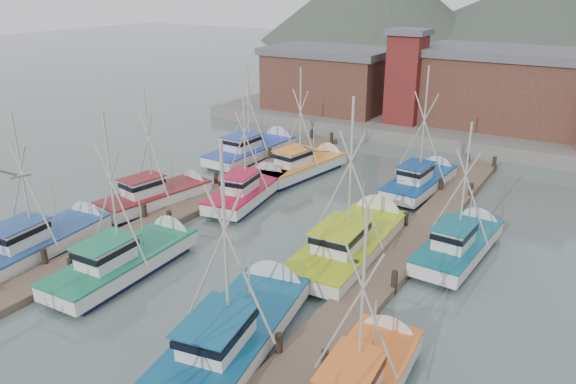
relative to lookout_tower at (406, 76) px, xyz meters
The scene contains 21 objects.
ground 33.52m from the lookout_tower, 86.53° to the right, with size 260.00×260.00×0.00m, color #526260.
dock_left 29.87m from the lookout_tower, 99.80° to the right, with size 2.30×46.00×1.50m.
dock_right 30.79m from the lookout_tower, 72.73° to the right, with size 2.30×46.00×1.50m.
quay 6.67m from the lookout_tower, 63.43° to the left, with size 44.00×16.00×1.20m, color gray.
shed_left 9.30m from the lookout_tower, 167.47° to the left, with size 12.72×8.48×6.20m.
shed_center 8.99m from the lookout_tower, 26.57° to the left, with size 14.84×9.54×6.90m.
lookout_tower is the anchor object (origin of this frame).
distant_hills 90.40m from the lookout_tower, 96.85° to the left, with size 175.00×140.00×42.00m.
boat_4 33.17m from the lookout_tower, 93.98° to the right, with size 3.67×9.03×9.16m.
boat_5 35.78m from the lookout_tower, 80.20° to the right, with size 4.72×10.44×9.75m.
boat_6 34.88m from the lookout_tower, 103.04° to the right, with size 3.56×9.09×8.61m.
boat_7 37.29m from the lookout_tower, 71.70° to the right, with size 3.29×8.19×8.15m.
boat_8 22.12m from the lookout_tower, 97.36° to the right, with size 3.73×8.70×8.20m.
boat_9 26.34m from the lookout_tower, 75.38° to the right, with size 3.96×10.52×9.65m.
boat_10 26.73m from the lookout_tower, 105.79° to the right, with size 3.88×8.39×8.36m.
boat_11 25.59m from the lookout_tower, 62.51° to the right, with size 3.30×8.42×8.09m.
boat_12 15.81m from the lookout_tower, 98.35° to the right, with size 4.00×8.96×8.80m.
boat_13 15.97m from the lookout_tower, 64.37° to the right, with size 3.71×8.54×9.40m.
boat_14 16.26m from the lookout_tower, 120.50° to the right, with size 3.69×9.71×8.78m.
gull_near 39.77m from the lookout_tower, 89.51° to the right, with size 1.54×0.66×0.24m.
gull_far 27.32m from the lookout_tower, 79.15° to the right, with size 1.54×0.61×0.24m.
Camera 1 is at (15.67, -17.31, 13.90)m, focal length 35.00 mm.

